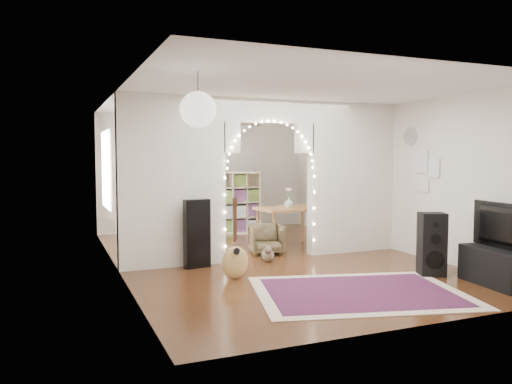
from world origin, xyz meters
name	(u,v)px	position (x,y,z in m)	size (l,w,h in m)	color
floor	(268,258)	(0.00, 0.00, 0.00)	(7.50, 7.50, 0.00)	black
ceiling	(268,99)	(0.00, 0.00, 2.70)	(5.00, 7.50, 0.02)	white
wall_back	(205,173)	(0.00, 3.75, 1.35)	(5.00, 0.02, 2.70)	silver
wall_front	(419,195)	(0.00, -3.75, 1.35)	(5.00, 0.02, 2.70)	silver
wall_left	(117,182)	(-2.50, 0.00, 1.35)	(0.02, 7.50, 2.70)	silver
wall_right	(389,177)	(2.50, 0.00, 1.35)	(0.02, 7.50, 2.70)	silver
divider_wall	(268,175)	(0.00, 0.00, 1.42)	(5.00, 0.20, 2.70)	silver
fairy_lights	(271,168)	(0.00, -0.13, 1.55)	(1.64, 0.04, 1.60)	#FFEABF
window	(106,170)	(-2.47, 1.80, 1.50)	(0.04, 1.20, 1.40)	white
wall_clock	(411,136)	(2.48, -0.60, 2.10)	(0.31, 0.31, 0.03)	white
picture_frames	(425,171)	(2.48, -1.00, 1.50)	(0.02, 0.50, 0.70)	white
paper_lantern	(198,110)	(-1.90, -2.40, 2.25)	(0.40, 0.40, 0.40)	white
ceiling_fan	(229,124)	(0.00, 2.00, 2.40)	(1.10, 1.10, 0.30)	gold
area_rug	(359,292)	(0.19, -2.45, 0.01)	(2.62, 1.95, 0.02)	maroon
guitar_case	(197,234)	(-1.33, -0.25, 0.54)	(0.41, 0.14, 1.08)	black
acoustic_guitar	(235,249)	(-1.03, -1.17, 0.43)	(0.42, 0.24, 0.98)	tan
tabby_cat	(268,254)	(-0.12, -0.26, 0.12)	(0.29, 0.44, 0.30)	brown
floor_speaker	(432,244)	(1.71, -2.05, 0.46)	(0.45, 0.42, 0.92)	black
media_console	(495,267)	(2.09, -2.84, 0.25)	(0.40, 1.00, 0.50)	black
tv	(496,226)	(2.09, -2.84, 0.81)	(1.07, 0.14, 0.62)	black
bookcase	(231,202)	(0.35, 2.89, 0.70)	(1.37, 0.35, 1.41)	tan
dining_table	(289,211)	(0.85, 0.94, 0.68)	(1.27, 0.91, 0.76)	brown
flower_vase	(289,202)	(0.85, 0.94, 0.85)	(0.18, 0.18, 0.19)	white
dining_chair_left	(270,237)	(0.40, 0.85, 0.22)	(0.48, 0.49, 0.45)	#4C3E26
dining_chair_right	(266,239)	(0.12, 0.35, 0.27)	(0.57, 0.58, 0.53)	#4C3E26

